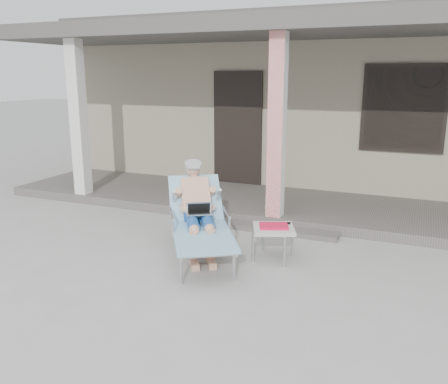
% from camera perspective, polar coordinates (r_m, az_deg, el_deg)
% --- Properties ---
extents(ground, '(60.00, 60.00, 0.00)m').
position_cam_1_polar(ground, '(5.25, -0.86, -10.69)').
color(ground, '#9E9E99').
rests_on(ground, ground).
extents(house, '(10.40, 5.40, 3.30)m').
position_cam_1_polar(house, '(11.05, 12.97, 10.92)').
color(house, gray).
rests_on(house, ground).
extents(porch_deck, '(10.00, 2.00, 0.15)m').
position_cam_1_polar(porch_deck, '(7.91, 7.87, -1.68)').
color(porch_deck, '#605B56').
rests_on(porch_deck, ground).
extents(porch_overhang, '(10.00, 2.30, 2.85)m').
position_cam_1_polar(porch_overhang, '(7.59, 8.47, 18.35)').
color(porch_overhang, silver).
rests_on(porch_overhang, porch_deck).
extents(porch_step, '(2.00, 0.30, 0.07)m').
position_cam_1_polar(porch_step, '(6.86, 5.35, -4.39)').
color(porch_step, '#605B56').
rests_on(porch_step, ground).
extents(lounger, '(1.48, 1.81, 1.16)m').
position_cam_1_polar(lounger, '(5.81, -3.09, -0.76)').
color(lounger, '#B7B7BC').
rests_on(lounger, ground).
extents(side_table, '(0.63, 0.63, 0.43)m').
position_cam_1_polar(side_table, '(5.76, 6.00, -4.60)').
color(side_table, beige).
rests_on(side_table, ground).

